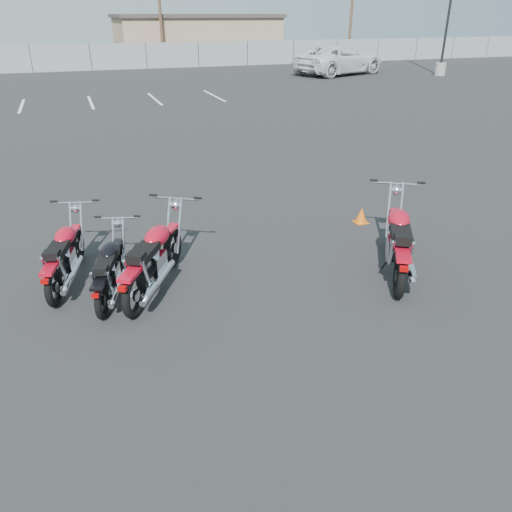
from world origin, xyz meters
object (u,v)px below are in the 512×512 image
object	(u,v)px
motorcycle_front_red	(65,255)
motorcycle_third_red	(154,258)
motorcycle_rear_red	(398,241)
white_van	(340,51)
motorcycle_second_black	(110,269)

from	to	relation	value
motorcycle_front_red	motorcycle_third_red	size ratio (longest dim) A/B	0.94
motorcycle_rear_red	white_van	distance (m)	29.12
motorcycle_rear_red	white_van	size ratio (longest dim) A/B	0.30
motorcycle_front_red	white_van	distance (m)	30.48
motorcycle_front_red	motorcycle_rear_red	world-z (taller)	motorcycle_rear_red
motorcycle_third_red	motorcycle_front_red	bearing A→B (deg)	151.38
motorcycle_second_black	motorcycle_rear_red	xyz separation A→B (m)	(4.34, -0.82, 0.12)
white_van	motorcycle_front_red	bearing A→B (deg)	123.63
motorcycle_front_red	motorcycle_second_black	xyz separation A→B (m)	(0.60, -0.62, -0.04)
motorcycle_rear_red	motorcycle_second_black	bearing A→B (deg)	169.34
motorcycle_rear_red	white_van	world-z (taller)	white_van
motorcycle_front_red	white_van	size ratio (longest dim) A/B	0.26
motorcycle_rear_red	white_van	bearing A→B (deg)	63.30
motorcycle_second_black	motorcycle_third_red	distance (m)	0.65
motorcycle_second_black	motorcycle_rear_red	world-z (taller)	motorcycle_rear_red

